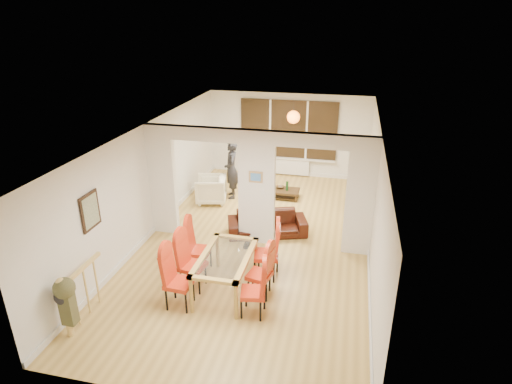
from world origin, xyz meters
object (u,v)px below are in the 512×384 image
(person, at_px, (232,169))
(television, at_px, (349,197))
(bowl, at_px, (280,187))
(dining_chair_lc, at_px, (199,247))
(dining_chair_ra, at_px, (253,289))
(sofa, at_px, (267,224))
(dining_chair_la, at_px, (179,279))
(dining_table, at_px, (226,273))
(dining_chair_lb, at_px, (192,263))
(coffee_table, at_px, (279,193))
(armchair, at_px, (211,189))
(dining_chair_rc, at_px, (266,251))
(dining_chair_rb, at_px, (259,271))
(bottle, at_px, (287,186))

(person, height_order, television, person)
(television, bearing_deg, bowl, 84.96)
(dining_chair_lc, xyz_separation_m, dining_chair_ra, (1.35, -1.08, -0.02))
(sofa, bearing_deg, television, 30.34)
(dining_chair_la, xyz_separation_m, television, (2.80, 5.05, -0.30))
(dining_table, height_order, dining_chair_la, dining_chair_la)
(dining_chair_lb, height_order, person, person)
(dining_table, height_order, dining_chair_lc, dining_chair_lc)
(dining_chair_lc, distance_m, coffee_table, 4.14)
(dining_table, height_order, television, dining_table)
(dining_table, distance_m, dining_chair_ra, 0.86)
(dining_chair_lc, xyz_separation_m, bowl, (0.93, 4.11, -0.26))
(person, bearing_deg, dining_chair_lc, -12.82)
(dining_chair_lc, height_order, bowl, dining_chair_lc)
(dining_chair_lc, height_order, armchair, dining_chair_lc)
(dining_table, bearing_deg, dining_chair_lc, 143.34)
(dining_chair_lc, relative_size, television, 1.22)
(dining_chair_rc, distance_m, coffee_table, 3.96)
(dining_chair_lb, bearing_deg, dining_chair_rb, 11.22)
(dining_chair_rb, relative_size, television, 1.16)
(dining_chair_ra, bearing_deg, person, 99.69)
(television, distance_m, bowl, 1.93)
(dining_chair_lc, distance_m, armchair, 3.42)
(person, distance_m, coffee_table, 1.51)
(dining_chair_lc, relative_size, bowl, 4.85)
(dining_chair_lc, xyz_separation_m, dining_chair_rb, (1.34, -0.54, -0.03))
(coffee_table, xyz_separation_m, bowl, (0.00, 0.09, 0.15))
(dining_chair_la, distance_m, sofa, 3.14)
(dining_chair_lc, relative_size, dining_chair_rb, 1.05)
(dining_chair_lc, bearing_deg, dining_chair_la, -92.04)
(dining_chair_lc, distance_m, dining_chair_ra, 1.73)
(dining_chair_lc, distance_m, dining_chair_rc, 1.35)
(dining_chair_rb, relative_size, armchair, 1.26)
(dining_chair_ra, distance_m, bowl, 5.21)
(dining_chair_la, height_order, sofa, dining_chair_la)
(dining_chair_ra, bearing_deg, sofa, 86.52)
(dining_chair_lc, xyz_separation_m, dining_chair_rc, (1.34, 0.10, 0.04))
(dining_chair_rb, bearing_deg, dining_table, -169.20)
(dining_table, bearing_deg, dining_chair_ra, -40.42)
(dining_chair_lc, distance_m, dining_chair_rb, 1.45)
(dining_table, bearing_deg, dining_chair_rc, 44.32)
(dining_chair_lb, height_order, dining_chair_rc, dining_chair_rc)
(bottle, bearing_deg, dining_chair_lb, -103.03)
(sofa, relative_size, coffee_table, 1.67)
(dining_chair_rb, distance_m, armchair, 4.43)
(bowl, bearing_deg, television, -5.93)
(armchair, bearing_deg, coffee_table, 98.87)
(person, relative_size, bowl, 7.50)
(sofa, xyz_separation_m, bottle, (0.12, 2.16, 0.13))
(dining_chair_rb, bearing_deg, dining_chair_rc, 101.94)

